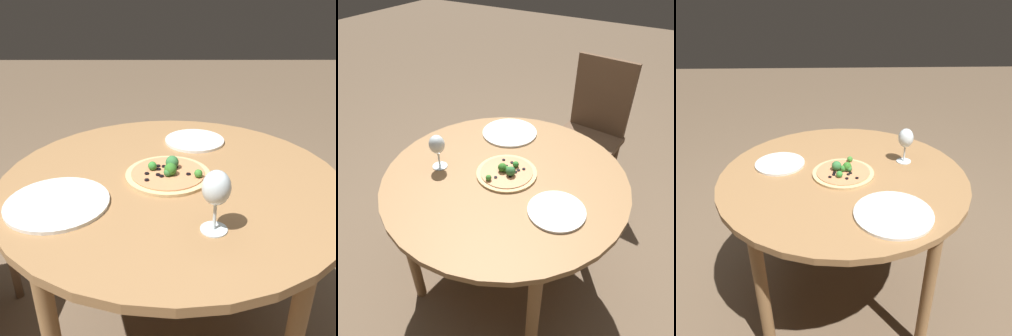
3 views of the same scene
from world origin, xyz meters
The scene contains 6 objects.
ground_plane centered at (0.00, 0.00, 0.00)m, with size 12.00×12.00×0.00m, color brown.
dining_table centered at (0.00, 0.00, 0.64)m, with size 1.05×1.05×0.72m.
pizza centered at (0.01, 0.00, 0.73)m, with size 0.26×0.26×0.06m.
wine_glass centered at (-0.10, 0.28, 0.83)m, with size 0.07×0.07×0.16m.
plate_near centered at (-0.09, -0.28, 0.72)m, with size 0.22×0.22×0.01m.
plate_far centered at (0.31, 0.16, 0.72)m, with size 0.28×0.28×0.01m.
Camera 3 is at (1.23, -0.04, 1.40)m, focal length 35.00 mm.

